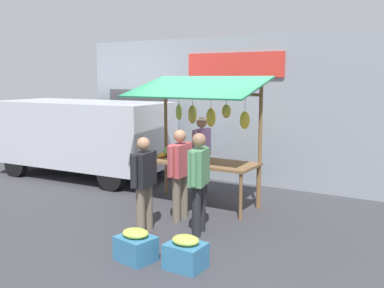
% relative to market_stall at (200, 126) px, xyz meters
% --- Properties ---
extents(ground_plane, '(40.00, 40.00, 0.00)m').
position_rel_market_stall_xyz_m(ground_plane, '(-0.03, 0.05, -1.54)').
color(ground_plane, '#38383D').
extents(street_backdrop, '(9.00, 0.30, 3.40)m').
position_rel_market_stall_xyz_m(street_backdrop, '(0.04, -2.15, 0.16)').
color(street_backdrop, '#8C939E').
rests_on(street_backdrop, ground).
extents(market_stall, '(2.50, 1.46, 2.50)m').
position_rel_market_stall_xyz_m(market_stall, '(0.00, 0.00, 0.00)').
color(market_stall, brown).
rests_on(market_stall, ground).
extents(vendor_with_sunhat, '(0.43, 0.70, 1.65)m').
position_rel_market_stall_xyz_m(vendor_with_sunhat, '(0.36, -0.70, -0.57)').
color(vendor_with_sunhat, '#232328').
rests_on(vendor_with_sunhat, ground).
extents(shopper_with_ponytail, '(0.24, 0.69, 1.59)m').
position_rel_market_stall_xyz_m(shopper_with_ponytail, '(-0.17, 0.98, -0.63)').
color(shopper_with_ponytail, '#726656').
rests_on(shopper_with_ponytail, ground).
extents(shopper_with_shopping_bag, '(0.33, 0.68, 1.62)m').
position_rel_market_stall_xyz_m(shopper_with_shopping_bag, '(-0.79, 1.40, -0.61)').
color(shopper_with_shopping_bag, '#232328').
rests_on(shopper_with_shopping_bag, ground).
extents(shopper_in_grey_tee, '(0.28, 0.67, 1.55)m').
position_rel_market_stall_xyz_m(shopper_in_grey_tee, '(-0.01, 1.80, -0.66)').
color(shopper_in_grey_tee, '#726656').
rests_on(shopper_in_grey_tee, ground).
extents(parked_van, '(4.49, 2.08, 1.88)m').
position_rel_market_stall_xyz_m(parked_van, '(3.90, -0.67, -0.42)').
color(parked_van, silver).
rests_on(parked_van, ground).
extents(produce_crate_near, '(0.57, 0.50, 0.44)m').
position_rel_market_stall_xyz_m(produce_crate_near, '(-0.56, 2.73, -1.34)').
color(produce_crate_near, teal).
rests_on(produce_crate_near, ground).
extents(produce_crate_side, '(0.50, 0.42, 0.44)m').
position_rel_market_stall_xyz_m(produce_crate_side, '(-1.28, 2.60, -1.34)').
color(produce_crate_side, teal).
rests_on(produce_crate_side, ground).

